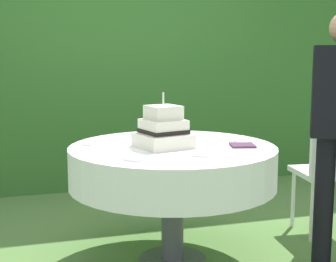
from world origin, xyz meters
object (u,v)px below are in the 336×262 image
serving_plate_right (94,144)px  serving_plate_left (202,154)px  serving_plate_far (233,140)px  napkin_stack (242,145)px  cake_table (173,166)px  serving_plate_near (136,158)px  garden_chair (329,166)px  wedding_cake (163,131)px

serving_plate_right → serving_plate_left: bearing=-43.5°
serving_plate_far → napkin_stack: napkin_stack is taller
serving_plate_right → napkin_stack: (0.90, -0.33, 0.00)m
cake_table → serving_plate_right: 0.53m
serving_plate_near → serving_plate_right: size_ratio=1.01×
serving_plate_far → napkin_stack: (-0.03, -0.21, 0.00)m
serving_plate_near → garden_chair: bearing=15.9°
cake_table → garden_chair: bearing=5.1°
serving_plate_left → serving_plate_right: 0.76m
serving_plate_left → garden_chair: (1.16, 0.44, -0.24)m
serving_plate_left → napkin_stack: napkin_stack is taller
cake_table → serving_plate_left: bearing=-77.0°
cake_table → serving_plate_near: serving_plate_near is taller
serving_plate_far → serving_plate_left: same height
serving_plate_right → wedding_cake: bearing=-27.2°
cake_table → wedding_cake: wedding_cake is taller
wedding_cake → serving_plate_right: 0.47m
serving_plate_left → garden_chair: garden_chair is taller
serving_plate_near → serving_plate_left: same height
napkin_stack → cake_table: bearing=162.4°
cake_table → wedding_cake: bearing=-164.5°
wedding_cake → napkin_stack: bearing=-13.3°
serving_plate_near → serving_plate_right: same height
serving_plate_near → serving_plate_right: 0.55m
serving_plate_right → garden_chair: 1.73m
wedding_cake → serving_plate_near: (-0.25, -0.31, -0.10)m
serving_plate_right → napkin_stack: 0.95m
napkin_stack → garden_chair: 0.88m
serving_plate_far → garden_chair: (0.79, 0.03, -0.24)m
serving_plate_near → serving_plate_left: 0.39m
serving_plate_far → serving_plate_right: 0.93m
serving_plate_near → serving_plate_far: same height
serving_plate_far → serving_plate_right: (-0.92, 0.11, 0.00)m
serving_plate_near → serving_plate_left: size_ratio=1.05×
serving_plate_near → serving_plate_right: (-0.16, 0.52, 0.00)m
cake_table → serving_plate_near: bearing=-133.3°
serving_plate_far → serving_plate_right: size_ratio=0.80×
wedding_cake → garden_chair: bearing=5.7°
serving_plate_near → serving_plate_left: bearing=-0.1°
serving_plate_near → garden_chair: (1.55, 0.44, -0.24)m
garden_chair → cake_table: bearing=-174.9°
cake_table → serving_plate_right: serving_plate_right is taller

